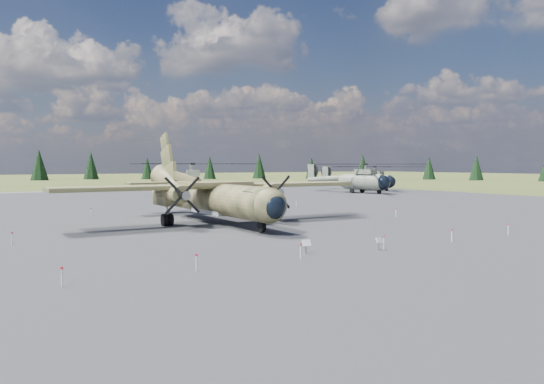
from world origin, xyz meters
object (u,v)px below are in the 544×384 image
transport_plane (211,193)px  helicopter_mid (363,172)px  helicopter_far (372,173)px  helicopter_near (193,173)px

transport_plane → helicopter_mid: 51.03m
helicopter_mid → helicopter_far: helicopter_mid is taller
helicopter_mid → helicopter_far: 9.77m
helicopter_far → helicopter_near: bearing=165.8°
transport_plane → helicopter_far: (50.20, 34.23, 0.78)m
transport_plane → helicopter_near: (12.11, 31.92, 1.17)m
helicopter_near → helicopter_mid: size_ratio=1.03×
transport_plane → helicopter_near: transport_plane is taller
helicopter_near → helicopter_mid: helicopter_near is taller
transport_plane → helicopter_mid: (42.49, 28.24, 1.15)m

